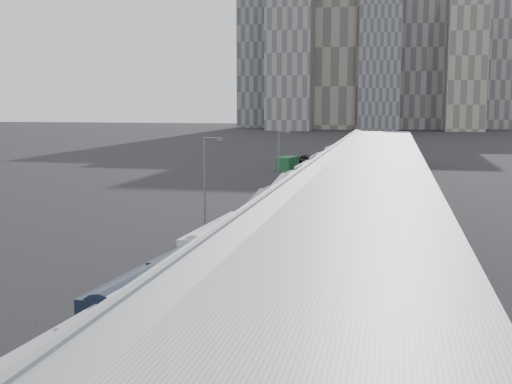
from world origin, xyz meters
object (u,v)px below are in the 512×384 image
(bus_1, at_px, (155,301))
(street_lamp_far, at_px, (280,151))
(bus_3, at_px, (265,215))
(bus_4, at_px, (287,195))
(bus_10, at_px, (341,150))
(suv, at_px, (305,159))
(bus_6, at_px, (308,174))
(bus_5, at_px, (301,183))
(bus_9, at_px, (337,154))
(street_lamp_near, at_px, (206,177))
(bus_7, at_px, (321,165))
(shipping_container, at_px, (288,164))
(bus_8, at_px, (331,158))
(bus_2, at_px, (222,247))
(bus_0, at_px, (65,380))

(bus_1, bearing_deg, street_lamp_far, 99.87)
(bus_3, xyz_separation_m, bus_4, (-0.06, 14.92, 0.07))
(bus_10, height_order, suv, bus_10)
(bus_3, distance_m, bus_6, 40.27)
(bus_1, distance_m, bus_5, 58.38)
(bus_4, distance_m, bus_9, 70.58)
(street_lamp_near, bearing_deg, bus_7, 84.31)
(bus_1, relative_size, shipping_container, 2.13)
(bus_6, xyz_separation_m, suv, (-5.54, 37.02, -0.70))
(bus_5, height_order, bus_8, bus_8)
(bus_9, distance_m, suv, 10.49)
(bus_8, xyz_separation_m, bus_9, (0.05, 14.15, -0.10))
(bus_2, xyz_separation_m, suv, (-5.75, 92.48, -0.73))
(bus_6, bearing_deg, bus_3, -87.44)
(bus_0, relative_size, bus_3, 0.93)
(bus_1, bearing_deg, bus_6, 95.58)
(bus_4, xyz_separation_m, street_lamp_near, (-6.20, -15.27, 3.86))
(bus_5, relative_size, bus_9, 0.96)
(bus_4, xyz_separation_m, bus_9, (0.23, 70.58, -0.14))
(bus_10, xyz_separation_m, street_lamp_near, (-6.45, -97.76, 4.09))
(bus_3, bearing_deg, bus_1, -96.02)
(bus_5, height_order, bus_10, bus_5)
(street_lamp_near, bearing_deg, bus_2, -68.95)
(bus_5, xyz_separation_m, bus_9, (0.45, 57.09, 0.06))
(bus_2, xyz_separation_m, bus_3, (0.55, 15.20, 0.07))
(suv, bearing_deg, bus_2, -90.26)
(bus_3, height_order, bus_4, bus_4)
(bus_8, xyz_separation_m, street_lamp_far, (-6.55, -26.01, 3.22))
(suv, bearing_deg, bus_4, -88.10)
(shipping_container, distance_m, suv, 17.10)
(bus_9, distance_m, bus_10, 11.90)
(bus_5, xyz_separation_m, street_lamp_far, (-6.14, 16.93, 3.38))
(bus_3, xyz_separation_m, bus_5, (-0.28, 28.41, -0.13))
(street_lamp_far, bearing_deg, bus_3, -81.93)
(bus_1, xyz_separation_m, suv, (-5.64, 107.25, -0.75))
(bus_4, height_order, bus_10, bus_4)
(bus_0, bearing_deg, bus_10, 94.14)
(bus_7, distance_m, bus_8, 14.44)
(bus_0, distance_m, bus_1, 11.10)
(bus_3, height_order, street_lamp_near, street_lamp_near)
(bus_0, xyz_separation_m, street_lamp_far, (-5.92, 86.41, 3.37))
(bus_7, height_order, street_lamp_near, street_lamp_near)
(suv, bearing_deg, bus_0, -91.01)
(bus_3, relative_size, bus_4, 0.96)
(bus_2, distance_m, bus_6, 55.46)
(street_lamp_near, distance_m, street_lamp_far, 45.70)
(bus_2, height_order, bus_3, bus_3)
(bus_5, bearing_deg, bus_10, 88.61)
(bus_3, height_order, bus_5, bus_3)
(bus_1, bearing_deg, shipping_container, 99.77)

